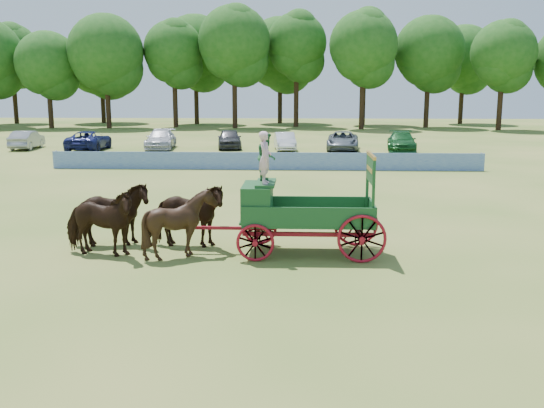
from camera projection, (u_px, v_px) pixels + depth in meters
The scene contains 9 objects.
ground at pixel (264, 247), 18.79m from camera, with size 160.00×160.00×0.00m, color olive.
horse_lead_left at pixel (99, 223), 17.65m from camera, with size 1.08×2.37×2.00m, color black.
horse_lead_right at pixel (111, 215), 18.72m from camera, with size 1.08×2.37×2.00m, color black.
horse_wheel_left at pixel (181, 223), 17.53m from camera, with size 1.62×1.82×2.01m, color black.
horse_wheel_right at pixel (187, 216), 18.61m from camera, with size 1.08×2.37×2.00m, color black.
farm_dray at pixel (284, 201), 17.85m from camera, with size 6.00×2.00×3.65m.
sponsor_banner at pixel (265, 161), 36.39m from camera, with size 26.00×0.08×1.05m, color #1D45A2.
parked_cars at pixel (197, 140), 48.15m from camera, with size 37.17×7.06×1.57m.
treeline at pixel (242, 53), 75.69m from camera, with size 91.96×21.16×14.86m.
Camera 1 is at (1.11, -18.16, 4.87)m, focal length 40.00 mm.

